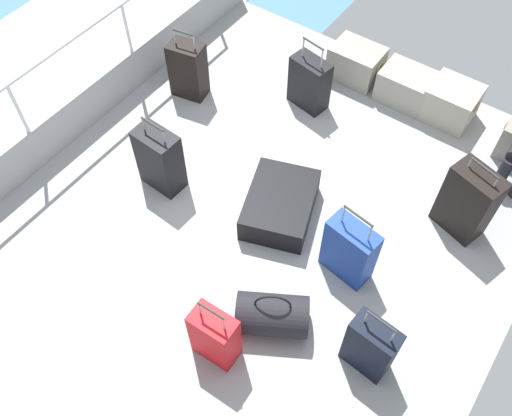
% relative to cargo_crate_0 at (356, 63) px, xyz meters
% --- Properties ---
extents(ground_plane, '(4.40, 5.20, 0.06)m').
position_rel_cargo_crate_0_xyz_m(ground_plane, '(0.30, -2.17, -0.22)').
color(ground_plane, '#939699').
extents(gunwale_port, '(0.06, 5.20, 0.45)m').
position_rel_cargo_crate_0_xyz_m(gunwale_port, '(-1.87, -2.17, 0.03)').
color(gunwale_port, '#939699').
rests_on(gunwale_port, ground_plane).
extents(railing_port, '(0.04, 4.20, 1.02)m').
position_rel_cargo_crate_0_xyz_m(railing_port, '(-1.87, -2.17, 0.59)').
color(railing_port, silver).
rests_on(railing_port, ground_plane).
extents(sea_wake, '(12.00, 12.00, 0.01)m').
position_rel_cargo_crate_0_xyz_m(sea_wake, '(-3.30, -2.17, -0.53)').
color(sea_wake, teal).
rests_on(sea_wake, ground_plane).
extents(cargo_crate_0, '(0.57, 0.40, 0.38)m').
position_rel_cargo_crate_0_xyz_m(cargo_crate_0, '(0.00, 0.00, 0.00)').
color(cargo_crate_0, gray).
rests_on(cargo_crate_0, ground_plane).
extents(cargo_crate_1, '(0.58, 0.40, 0.36)m').
position_rel_cargo_crate_0_xyz_m(cargo_crate_1, '(0.61, -0.01, -0.01)').
color(cargo_crate_1, gray).
rests_on(cargo_crate_1, ground_plane).
extents(cargo_crate_2, '(0.52, 0.44, 0.39)m').
position_rel_cargo_crate_0_xyz_m(cargo_crate_2, '(1.10, 0.01, 0.01)').
color(cargo_crate_2, '#9E9989').
rests_on(cargo_crate_2, ground_plane).
extents(suitcase_0, '(0.49, 0.37, 0.81)m').
position_rel_cargo_crate_0_xyz_m(suitcase_0, '(1.74, -1.20, 0.16)').
color(suitcase_0, black).
rests_on(suitcase_0, ground_plane).
extents(suitcase_1, '(0.44, 0.29, 0.79)m').
position_rel_cargo_crate_0_xyz_m(suitcase_1, '(-0.19, -0.66, 0.09)').
color(suitcase_1, black).
rests_on(suitcase_1, ground_plane).
extents(suitcase_2, '(0.38, 0.23, 0.75)m').
position_rel_cargo_crate_0_xyz_m(suitcase_2, '(1.68, -2.81, 0.11)').
color(suitcase_2, black).
rests_on(suitcase_2, ground_plane).
extents(suitcase_3, '(0.80, 0.92, 0.27)m').
position_rel_cargo_crate_0_xyz_m(suitcase_3, '(0.36, -2.03, -0.06)').
color(suitcase_3, black).
rests_on(suitcase_3, ground_plane).
extents(suitcase_4, '(0.40, 0.30, 0.79)m').
position_rel_cargo_crate_0_xyz_m(suitcase_4, '(-1.32, -1.25, 0.12)').
color(suitcase_4, black).
rests_on(suitcase_4, ground_plane).
extents(suitcase_5, '(0.45, 0.27, 0.81)m').
position_rel_cargo_crate_0_xyz_m(suitcase_5, '(1.14, -2.19, 0.11)').
color(suitcase_5, navy).
rests_on(suitcase_5, ground_plane).
extents(suitcase_6, '(0.35, 0.22, 0.74)m').
position_rel_cargo_crate_0_xyz_m(suitcase_6, '(0.69, -3.40, 0.10)').
color(suitcase_6, red).
rests_on(suitcase_6, ground_plane).
extents(suitcase_7, '(0.41, 0.27, 0.80)m').
position_rel_cargo_crate_0_xyz_m(suitcase_7, '(-0.74, -2.36, 0.14)').
color(suitcase_7, black).
rests_on(suitcase_7, ground_plane).
extents(duffel_bag, '(0.66, 0.57, 0.49)m').
position_rel_cargo_crate_0_xyz_m(duffel_bag, '(0.92, -2.96, -0.02)').
color(duffel_bag, black).
rests_on(duffel_bag, ground_plane).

